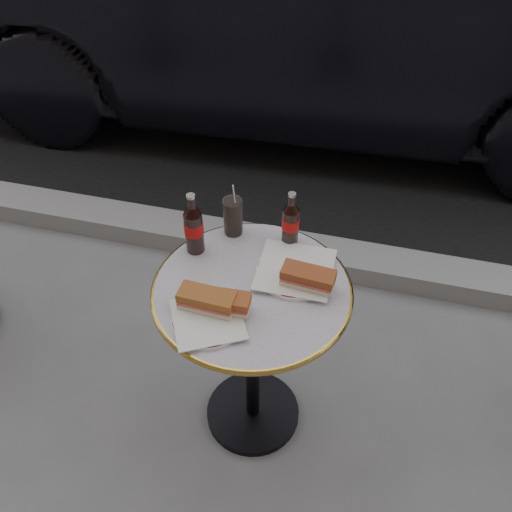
% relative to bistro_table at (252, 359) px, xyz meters
% --- Properties ---
extents(ground, '(80.00, 80.00, 0.00)m').
position_rel_bistro_table_xyz_m(ground, '(0.00, 0.00, -0.37)').
color(ground, slate).
rests_on(ground, ground).
extents(curb, '(40.00, 0.20, 0.12)m').
position_rel_bistro_table_xyz_m(curb, '(0.00, 0.90, -0.32)').
color(curb, gray).
rests_on(curb, ground).
extents(bistro_table, '(0.62, 0.62, 0.73)m').
position_rel_bistro_table_xyz_m(bistro_table, '(0.00, 0.00, 0.00)').
color(bistro_table, '#BAB2C4').
rests_on(bistro_table, ground).
extents(plate_left, '(0.26, 0.26, 0.01)m').
position_rel_bistro_table_xyz_m(plate_left, '(-0.09, -0.16, 0.37)').
color(plate_left, white).
rests_on(plate_left, bistro_table).
extents(plate_right, '(0.28, 0.28, 0.01)m').
position_rel_bistro_table_xyz_m(plate_right, '(0.11, 0.10, 0.37)').
color(plate_right, white).
rests_on(plate_right, bistro_table).
extents(sandwich_left_a, '(0.17, 0.08, 0.06)m').
position_rel_bistro_table_xyz_m(sandwich_left_a, '(-0.10, -0.12, 0.41)').
color(sandwich_left_a, '#9E5928').
rests_on(sandwich_left_a, plate_left).
extents(sandwich_left_b, '(0.15, 0.08, 0.05)m').
position_rel_bistro_table_xyz_m(sandwich_left_b, '(-0.05, -0.11, 0.40)').
color(sandwich_left_b, '#9E4B28').
rests_on(sandwich_left_b, plate_left).
extents(sandwich_right, '(0.17, 0.09, 0.06)m').
position_rel_bistro_table_xyz_m(sandwich_right, '(0.16, 0.04, 0.41)').
color(sandwich_right, '#964626').
rests_on(sandwich_right, plate_right).
extents(cola_bottle_left, '(0.08, 0.08, 0.22)m').
position_rel_bistro_table_xyz_m(cola_bottle_left, '(-0.22, 0.12, 0.48)').
color(cola_bottle_left, black).
rests_on(cola_bottle_left, bistro_table).
extents(cola_bottle_right, '(0.07, 0.07, 0.21)m').
position_rel_bistro_table_xyz_m(cola_bottle_right, '(0.07, 0.23, 0.47)').
color(cola_bottle_right, black).
rests_on(cola_bottle_right, bistro_table).
extents(cola_glass, '(0.08, 0.08, 0.14)m').
position_rel_bistro_table_xyz_m(cola_glass, '(-0.13, 0.23, 0.43)').
color(cola_glass, black).
rests_on(cola_glass, bistro_table).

